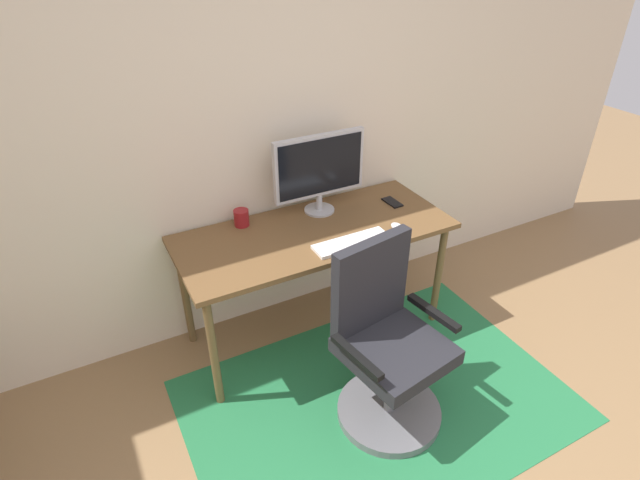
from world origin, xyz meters
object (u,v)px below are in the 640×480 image
object	(u,v)px
coffee_cup	(241,218)
desk	(315,241)
keyboard	(352,242)
office_chair	(386,354)
computer_mouse	(398,227)
cell_phone	(392,202)
monitor	(319,168)

from	to	relation	value
coffee_cup	desk	bearing A→B (deg)	-35.22
keyboard	office_chair	xyz separation A→B (m)	(-0.08, -0.49, -0.35)
computer_mouse	cell_phone	size ratio (longest dim) A/B	0.74
desk	monitor	xyz separation A→B (m)	(0.13, 0.19, 0.35)
desk	office_chair	distance (m)	0.76
desk	computer_mouse	xyz separation A→B (m)	(0.41, -0.22, 0.09)
coffee_cup	keyboard	bearing A→B (deg)	-45.82
keyboard	cell_phone	xyz separation A→B (m)	(0.46, 0.29, -0.00)
coffee_cup	office_chair	xyz separation A→B (m)	(0.37, -0.96, -0.39)
computer_mouse	office_chair	distance (m)	0.72
desk	keyboard	distance (m)	0.26
desk	monitor	distance (m)	0.41
keyboard	desk	bearing A→B (deg)	115.94
cell_phone	computer_mouse	bearing A→B (deg)	-121.17
coffee_cup	computer_mouse	bearing A→B (deg)	-31.44
monitor	keyboard	distance (m)	0.49
computer_mouse	cell_phone	world-z (taller)	computer_mouse
keyboard	monitor	bearing A→B (deg)	87.30
monitor	office_chair	size ratio (longest dim) A/B	0.57
desk	office_chair	world-z (taller)	office_chair
monitor	keyboard	size ratio (longest dim) A/B	1.30
monitor	coffee_cup	size ratio (longest dim) A/B	5.87
keyboard	office_chair	distance (m)	0.61
office_chair	computer_mouse	bearing A→B (deg)	43.10
keyboard	office_chair	world-z (taller)	office_chair
desk	cell_phone	xyz separation A→B (m)	(0.57, 0.07, 0.08)
cell_phone	office_chair	bearing A→B (deg)	-126.72
cell_phone	office_chair	world-z (taller)	office_chair
coffee_cup	cell_phone	xyz separation A→B (m)	(0.91, -0.18, -0.04)
desk	coffee_cup	bearing A→B (deg)	144.78
office_chair	coffee_cup	bearing A→B (deg)	101.89
keyboard	computer_mouse	world-z (taller)	computer_mouse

